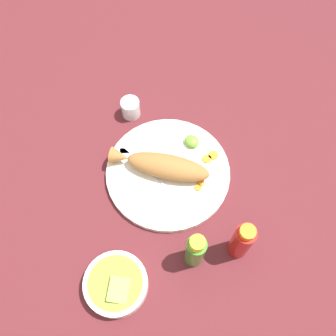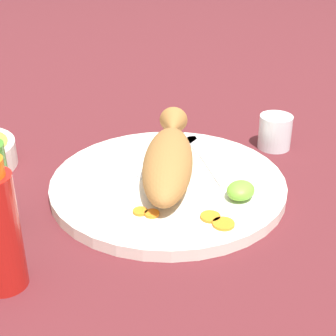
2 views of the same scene
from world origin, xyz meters
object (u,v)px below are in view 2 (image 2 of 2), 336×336
Objects in this scene: fork_far at (203,156)px; salt_cup at (275,134)px; main_plate at (168,184)px; fork_near at (174,152)px; fried_fish at (169,158)px.

fork_far is 2.33× the size of salt_cup.
main_plate is 1.96× the size of fork_near.
fork_far is (-0.08, 0.02, -0.03)m from fried_fish.
fork_near is at bearing 56.84° from fork_far.
salt_cup is at bearing 128.63° from fried_fish.
fried_fish is at bearing 122.16° from fork_far.
salt_cup is (-0.14, 0.07, 0.01)m from fork_far.
fried_fish reaches higher than salt_cup.
fried_fish is 4.66× the size of salt_cup.
main_plate is 0.25m from salt_cup.
fork_near is 3.02× the size of salt_cup.
main_plate is 0.04m from fried_fish.
fried_fish is at bearing -155.84° from fork_near.
salt_cup is (-0.23, 0.08, 0.02)m from main_plate.
fried_fish is 0.24m from salt_cup.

